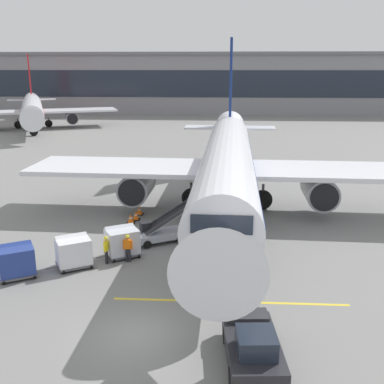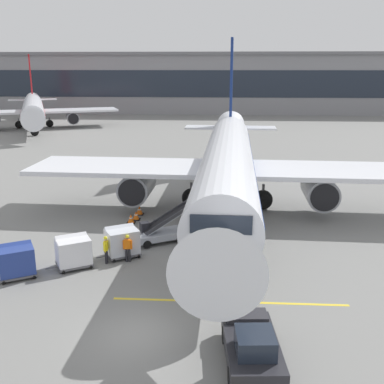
# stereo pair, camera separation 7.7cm
# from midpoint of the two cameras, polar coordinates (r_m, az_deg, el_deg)

# --- Properties ---
(ground_plane) EXTENTS (600.00, 600.00, 0.00)m
(ground_plane) POSITION_cam_midpoint_polar(r_m,az_deg,el_deg) (21.59, -7.06, -17.21)
(ground_plane) COLOR slate
(parked_airplane) EXTENTS (32.14, 42.45, 14.55)m
(parked_airplane) POSITION_cam_midpoint_polar(r_m,az_deg,el_deg) (36.82, 4.52, 3.58)
(parked_airplane) COLOR silver
(parked_airplane) RESTS_ON ground
(belt_loader) EXTENTS (5.20, 3.60, 3.16)m
(belt_loader) POSITION_cam_midpoint_polar(r_m,az_deg,el_deg) (31.25, -3.57, -4.62)
(belt_loader) COLOR #A3A8B2
(belt_loader) RESTS_ON ground
(baggage_cart_lead) EXTENTS (2.76, 2.37, 1.91)m
(baggage_cart_lead) POSITION_cam_midpoint_polar(r_m,az_deg,el_deg) (29.11, -8.69, -6.09)
(baggage_cart_lead) COLOR #515156
(baggage_cart_lead) RESTS_ON ground
(baggage_cart_second) EXTENTS (2.76, 2.37, 1.91)m
(baggage_cart_second) POSITION_cam_midpoint_polar(r_m,az_deg,el_deg) (28.19, -14.54, -7.16)
(baggage_cart_second) COLOR #515156
(baggage_cart_second) RESTS_ON ground
(baggage_cart_third) EXTENTS (2.76, 2.37, 1.91)m
(baggage_cart_third) POSITION_cam_midpoint_polar(r_m,az_deg,el_deg) (27.91, -21.07, -7.96)
(baggage_cart_third) COLOR #515156
(baggage_cart_third) RESTS_ON ground
(pushback_tug) EXTENTS (2.43, 4.55, 1.83)m
(pushback_tug) POSITION_cam_midpoint_polar(r_m,az_deg,el_deg) (19.38, 7.63, -18.51)
(pushback_tug) COLOR #232328
(pushback_tug) RESTS_ON ground
(ground_crew_by_loader) EXTENTS (0.57, 0.27, 1.74)m
(ground_crew_by_loader) POSITION_cam_midpoint_polar(r_m,az_deg,el_deg) (28.24, -7.97, -6.75)
(ground_crew_by_loader) COLOR black
(ground_crew_by_loader) RESTS_ON ground
(ground_crew_by_carts) EXTENTS (0.26, 0.57, 1.74)m
(ground_crew_by_carts) POSITION_cam_midpoint_polar(r_m,az_deg,el_deg) (28.23, -10.63, -6.88)
(ground_crew_by_carts) COLOR black
(ground_crew_by_carts) RESTS_ON ground
(safety_cone_engine_keepout) EXTENTS (0.66, 0.66, 0.74)m
(safety_cone_engine_keepout) POSITION_cam_midpoint_polar(r_m,az_deg,el_deg) (37.11, -6.53, -2.26)
(safety_cone_engine_keepout) COLOR black
(safety_cone_engine_keepout) RESTS_ON ground
(safety_cone_wingtip) EXTENTS (0.62, 0.62, 0.71)m
(safety_cone_wingtip) POSITION_cam_midpoint_polar(r_m,az_deg,el_deg) (35.89, -6.97, -2.93)
(safety_cone_wingtip) COLOR black
(safety_cone_wingtip) RESTS_ON ground
(safety_cone_nose_mark) EXTENTS (0.64, 0.64, 0.72)m
(safety_cone_nose_mark) POSITION_cam_midpoint_polar(r_m,az_deg,el_deg) (35.16, -7.59, -3.33)
(safety_cone_nose_mark) COLOR black
(safety_cone_nose_mark) RESTS_ON ground
(apron_guidance_line_lead_in) EXTENTS (0.20, 110.00, 0.01)m
(apron_guidance_line_lead_in) POSITION_cam_midpoint_polar(r_m,az_deg,el_deg) (37.17, 4.74, -2.76)
(apron_guidance_line_lead_in) COLOR yellow
(apron_guidance_line_lead_in) RESTS_ON ground
(apron_guidance_line_stop_bar) EXTENTS (12.00, 0.20, 0.01)m
(apron_guidance_line_stop_bar) POSITION_cam_midpoint_polar(r_m,az_deg,el_deg) (23.99, 4.83, -13.52)
(apron_guidance_line_stop_bar) COLOR yellow
(apron_guidance_line_stop_bar) RESTS_ON ground
(terminal_building) EXTENTS (133.05, 20.09, 14.82)m
(terminal_building) POSITION_cam_midpoint_polar(r_m,az_deg,el_deg) (122.77, -2.30, 13.51)
(terminal_building) COLOR gray
(terminal_building) RESTS_ON ground
(distant_airplane) EXTENTS (31.58, 39.60, 14.01)m
(distant_airplane) POSITION_cam_midpoint_polar(r_m,az_deg,el_deg) (93.02, -19.23, 9.77)
(distant_airplane) COLOR silver
(distant_airplane) RESTS_ON ground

